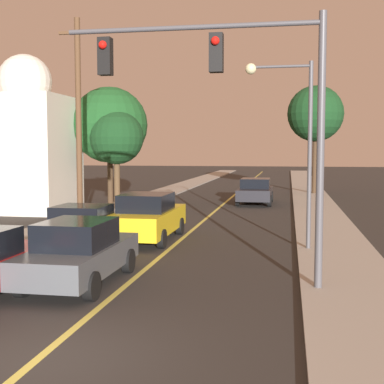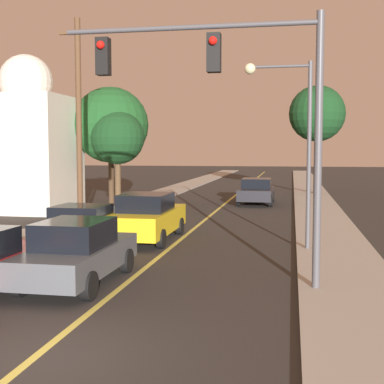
% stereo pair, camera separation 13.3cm
% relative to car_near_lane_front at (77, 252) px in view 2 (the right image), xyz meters
% --- Properties ---
extents(ground_plane, '(200.00, 200.00, 0.00)m').
position_rel_car_near_lane_front_xyz_m(ground_plane, '(1.18, -4.73, -0.81)').
color(ground_plane, '#2D2B28').
extents(road_surface, '(8.41, 80.00, 0.01)m').
position_rel_car_near_lane_front_xyz_m(road_surface, '(1.18, 31.27, -0.80)').
color(road_surface, '#2D2B28').
rests_on(road_surface, ground).
extents(sidewalk_left, '(2.50, 80.00, 0.12)m').
position_rel_car_near_lane_front_xyz_m(sidewalk_left, '(-4.28, 31.27, -0.75)').
color(sidewalk_left, '#9E998E').
rests_on(sidewalk_left, ground).
extents(sidewalk_right, '(2.50, 80.00, 0.12)m').
position_rel_car_near_lane_front_xyz_m(sidewalk_right, '(6.64, 31.27, -0.75)').
color(sidewalk_right, '#9E998E').
rests_on(sidewalk_right, ground).
extents(car_near_lane_front, '(1.88, 4.42, 1.61)m').
position_rel_car_near_lane_front_xyz_m(car_near_lane_front, '(0.00, 0.00, 0.00)').
color(car_near_lane_front, '#474C51').
rests_on(car_near_lane_front, ground).
extents(car_near_lane_second, '(2.00, 4.92, 1.74)m').
position_rel_car_near_lane_front_xyz_m(car_near_lane_second, '(0.00, 6.54, 0.07)').
color(car_near_lane_second, gold).
rests_on(car_near_lane_second, ground).
extents(car_outer_lane_second, '(2.09, 3.81, 1.44)m').
position_rel_car_near_lane_front_xyz_m(car_outer_lane_second, '(-1.85, 4.94, -0.07)').
color(car_outer_lane_second, '#474C51').
rests_on(car_outer_lane_second, ground).
extents(car_far_oncoming, '(2.09, 4.88, 1.57)m').
position_rel_car_near_lane_front_xyz_m(car_far_oncoming, '(3.07, 20.59, -0.00)').
color(car_far_oncoming, black).
rests_on(car_far_oncoming, ground).
extents(traffic_signal_mast, '(6.15, 0.42, 6.34)m').
position_rel_car_near_lane_front_xyz_m(traffic_signal_mast, '(3.79, 0.32, 3.90)').
color(traffic_signal_mast, '#47474C').
rests_on(traffic_signal_mast, ground).
extents(streetlamp_right, '(2.17, 0.36, 6.04)m').
position_rel_car_near_lane_front_xyz_m(streetlamp_right, '(5.16, 5.37, 3.31)').
color(streetlamp_right, '#47474C').
rests_on(streetlamp_right, ground).
extents(utility_pole_left, '(1.60, 0.24, 8.65)m').
position_rel_car_near_lane_front_xyz_m(utility_pole_left, '(-3.63, 9.03, 3.81)').
color(utility_pole_left, '#513823').
rests_on(utility_pole_left, ground).
extents(tree_left_near, '(4.30, 4.30, 6.77)m').
position_rel_car_near_lane_front_xyz_m(tree_left_near, '(-4.99, 16.92, 3.92)').
color(tree_left_near, '#3D2B1C').
rests_on(tree_left_near, ground).
extents(tree_left_far, '(2.94, 2.94, 5.35)m').
position_rel_car_near_lane_front_xyz_m(tree_left_far, '(-4.18, 15.70, 3.17)').
color(tree_left_far, '#4C3823').
rests_on(tree_left_far, ground).
extents(tree_right_near, '(4.09, 4.09, 7.90)m').
position_rel_car_near_lane_front_xyz_m(tree_right_near, '(6.96, 28.10, 5.13)').
color(tree_right_near, '#3D2B1C').
rests_on(tree_right_near, ground).
extents(domed_building_left, '(4.62, 4.62, 8.39)m').
position_rel_car_near_lane_front_xyz_m(domed_building_left, '(-8.84, 14.48, 2.86)').
color(domed_building_left, beige).
rests_on(domed_building_left, ground).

